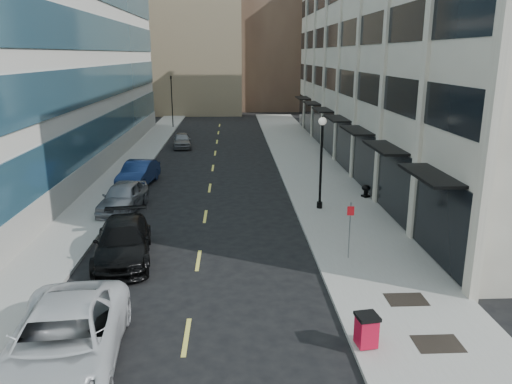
{
  "coord_description": "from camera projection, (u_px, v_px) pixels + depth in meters",
  "views": [
    {
      "loc": [
        1.5,
        -11.91,
        8.54
      ],
      "look_at": [
        2.53,
        9.04,
        2.72
      ],
      "focal_mm": 35.0,
      "sensor_mm": 36.0,
      "label": 1
    }
  ],
  "objects": [
    {
      "name": "ground",
      "position": [
        180.0,
        377.0,
        13.67
      ],
      "size": [
        160.0,
        160.0,
        0.0
      ],
      "primitive_type": "plane",
      "color": "black",
      "rests_on": "ground"
    },
    {
      "name": "sidewalk_right",
      "position": [
        322.0,
        185.0,
        33.25
      ],
      "size": [
        5.0,
        80.0,
        0.15
      ],
      "primitive_type": "cube",
      "color": "gray",
      "rests_on": "ground"
    },
    {
      "name": "sidewalk_left",
      "position": [
        110.0,
        188.0,
        32.59
      ],
      "size": [
        3.0,
        80.0,
        0.15
      ],
      "primitive_type": "cube",
      "color": "gray",
      "rests_on": "ground"
    },
    {
      "name": "building_right",
      "position": [
        433.0,
        48.0,
        38.05
      ],
      "size": [
        15.3,
        46.5,
        18.25
      ],
      "color": "beige",
      "rests_on": "ground"
    },
    {
      "name": "skyline_tan_near",
      "position": [
        194.0,
        16.0,
        75.19
      ],
      "size": [
        14.0,
        18.0,
        28.0
      ],
      "primitive_type": "cube",
      "color": "#7D6D51",
      "rests_on": "ground"
    },
    {
      "name": "skyline_tan_far",
      "position": [
        140.0,
        39.0,
        85.15
      ],
      "size": [
        12.0,
        14.0,
        22.0
      ],
      "primitive_type": "cube",
      "color": "#7D6D51",
      "rests_on": "ground"
    },
    {
      "name": "skyline_stone",
      "position": [
        340.0,
        44.0,
        75.37
      ],
      "size": [
        10.0,
        14.0,
        20.0
      ],
      "primitive_type": "cube",
      "color": "beige",
      "rests_on": "ground"
    },
    {
      "name": "grate_mid",
      "position": [
        438.0,
        344.0,
        14.95
      ],
      "size": [
        1.4,
        1.0,
        0.01
      ],
      "primitive_type": "cube",
      "color": "black",
      "rests_on": "sidewalk_right"
    },
    {
      "name": "grate_far",
      "position": [
        406.0,
        299.0,
        17.65
      ],
      "size": [
        1.4,
        1.0,
        0.01
      ],
      "primitive_type": "cube",
      "color": "black",
      "rests_on": "sidewalk_right"
    },
    {
      "name": "road_centerline",
      "position": [
        208.0,
        201.0,
        30.03
      ],
      "size": [
        0.15,
        68.2,
        0.01
      ],
      "color": "#D8CC4C",
      "rests_on": "ground"
    },
    {
      "name": "traffic_signal",
      "position": [
        171.0,
        79.0,
        58.08
      ],
      "size": [
        0.66,
        0.66,
        6.98
      ],
      "color": "black",
      "rests_on": "ground"
    },
    {
      "name": "car_white_van",
      "position": [
        63.0,
        342.0,
        13.67
      ],
      "size": [
        3.59,
        6.81,
        1.83
      ],
      "primitive_type": "imported",
      "rotation": [
        0.0,
        0.0,
        0.09
      ],
      "color": "silver",
      "rests_on": "ground"
    },
    {
      "name": "car_black_pickup",
      "position": [
        123.0,
        242.0,
        21.25
      ],
      "size": [
        3.05,
        5.9,
        1.64
      ],
      "primitive_type": "imported",
      "rotation": [
        0.0,
        0.0,
        0.14
      ],
      "color": "black",
      "rests_on": "ground"
    },
    {
      "name": "car_silver_sedan",
      "position": [
        123.0,
        197.0,
        27.92
      ],
      "size": [
        2.45,
        5.0,
        1.64
      ],
      "primitive_type": "imported",
      "rotation": [
        0.0,
        0.0,
        -0.11
      ],
      "color": "gray",
      "rests_on": "ground"
    },
    {
      "name": "car_blue_sedan",
      "position": [
        138.0,
        173.0,
        33.44
      ],
      "size": [
        2.35,
        5.08,
        1.61
      ],
      "primitive_type": "imported",
      "rotation": [
        0.0,
        0.0,
        -0.13
      ],
      "color": "navy",
      "rests_on": "ground"
    },
    {
      "name": "car_grey_sedan",
      "position": [
        182.0,
        140.0,
        47.02
      ],
      "size": [
        2.08,
        4.24,
        1.39
      ],
      "primitive_type": "imported",
      "rotation": [
        0.0,
        0.0,
        0.11
      ],
      "color": "slate",
      "rests_on": "ground"
    },
    {
      "name": "trash_bin",
      "position": [
        366.0,
        329.0,
        14.7
      ],
      "size": [
        0.72,
        0.76,
        1.03
      ],
      "rotation": [
        0.0,
        0.0,
        0.15
      ],
      "color": "#B70C28",
      "rests_on": "sidewalk_right"
    },
    {
      "name": "lamppost",
      "position": [
        321.0,
        154.0,
        27.34
      ],
      "size": [
        0.44,
        0.44,
        5.23
      ],
      "color": "black",
      "rests_on": "sidewalk_right"
    },
    {
      "name": "sign_post",
      "position": [
        350.0,
        223.0,
        20.85
      ],
      "size": [
        0.29,
        0.07,
        2.46
      ],
      "rotation": [
        0.0,
        0.0,
        -0.06
      ],
      "color": "slate",
      "rests_on": "sidewalk_right"
    },
    {
      "name": "urn_planter",
      "position": [
        366.0,
        190.0,
        30.22
      ],
      "size": [
        0.54,
        0.54,
        0.75
      ],
      "rotation": [
        0.0,
        0.0,
        0.43
      ],
      "color": "black",
      "rests_on": "sidewalk_right"
    }
  ]
}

